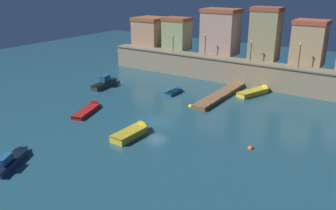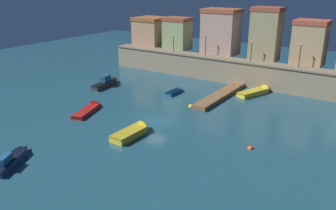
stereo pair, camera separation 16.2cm
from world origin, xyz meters
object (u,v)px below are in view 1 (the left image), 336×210
at_px(mooring_buoy_1, 97,105).
at_px(mooring_buoy_2, 191,107).
at_px(quay_lamp_0, 173,40).
at_px(quay_lamp_2, 251,48).
at_px(quay_lamp_1, 205,42).
at_px(moored_boat_3, 257,91).
at_px(moored_boat_4, 135,131).
at_px(mooring_buoy_0, 251,149).
at_px(moored_boat_6, 106,82).
at_px(moored_boat_1, 176,91).
at_px(quay_lamp_3, 300,52).
at_px(moored_boat_5, 13,158).
at_px(moored_boat_2, 90,109).

distance_m(mooring_buoy_1, mooring_buoy_2, 13.76).
xyz_separation_m(quay_lamp_0, quay_lamp_2, (15.53, -0.00, 0.17)).
bearing_deg(mooring_buoy_2, quay_lamp_0, 130.30).
bearing_deg(quay_lamp_1, moored_boat_3, -17.93).
height_order(quay_lamp_1, moored_boat_4, quay_lamp_1).
xyz_separation_m(mooring_buoy_0, mooring_buoy_1, (-23.91, 0.96, 0.00)).
relative_size(quay_lamp_0, moored_boat_4, 0.53).
xyz_separation_m(quay_lamp_0, moored_boat_6, (-4.68, -13.88, -5.72)).
bearing_deg(mooring_buoy_2, quay_lamp_2, 79.17).
bearing_deg(quay_lamp_0, moored_boat_1, -54.98).
height_order(quay_lamp_3, mooring_buoy_2, quay_lamp_3).
xyz_separation_m(quay_lamp_0, moored_boat_4, (11.99, -26.85, -5.90)).
height_order(quay_lamp_0, quay_lamp_3, quay_lamp_3).
distance_m(quay_lamp_1, moored_boat_4, 28.05).
xyz_separation_m(mooring_buoy_1, mooring_buoy_2, (11.90, 6.90, 0.00)).
bearing_deg(mooring_buoy_2, mooring_buoy_0, -33.18).
xyz_separation_m(quay_lamp_1, moored_boat_5, (-0.84, -38.77, -6.30)).
relative_size(moored_boat_3, mooring_buoy_1, 10.32).
distance_m(moored_boat_4, mooring_buoy_0, 13.33).
distance_m(quay_lamp_0, moored_boat_5, 39.68).
bearing_deg(moored_boat_1, moored_boat_3, -57.40).
bearing_deg(mooring_buoy_1, mooring_buoy_0, -2.29).
distance_m(moored_boat_1, moored_boat_2, 14.66).
xyz_separation_m(quay_lamp_0, mooring_buoy_0, (24.68, -22.79, -6.33)).
xyz_separation_m(quay_lamp_0, moored_boat_3, (18.49, -3.75, -5.94)).
bearing_deg(moored_boat_6, moored_boat_3, -75.24).
bearing_deg(moored_boat_6, moored_boat_5, -165.50).
distance_m(quay_lamp_2, moored_boat_5, 40.37).
xyz_separation_m(quay_lamp_2, mooring_buoy_1, (-14.76, -21.84, -6.50)).
bearing_deg(moored_boat_1, quay_lamp_3, -55.48).
relative_size(moored_boat_1, moored_boat_4, 0.71).
distance_m(quay_lamp_0, mooring_buoy_1, 22.75).
height_order(moored_boat_4, mooring_buoy_2, moored_boat_4).
bearing_deg(moored_boat_2, mooring_buoy_2, -68.38).
xyz_separation_m(quay_lamp_2, mooring_buoy_0, (9.15, -22.79, -6.50)).
height_order(quay_lamp_2, mooring_buoy_1, quay_lamp_2).
bearing_deg(mooring_buoy_1, moored_boat_6, 124.42).
distance_m(moored_boat_3, moored_boat_4, 24.00).
bearing_deg(moored_boat_4, mooring_buoy_1, 67.35).
xyz_separation_m(quay_lamp_2, moored_boat_2, (-13.79, -24.05, -6.23)).
height_order(moored_boat_4, moored_boat_6, moored_boat_6).
relative_size(moored_boat_1, moored_boat_5, 0.70).
distance_m(moored_boat_4, moored_boat_5, 13.31).
distance_m(moored_boat_5, mooring_buoy_1, 17.75).
xyz_separation_m(quay_lamp_0, mooring_buoy_2, (12.67, -14.94, -6.33)).
xyz_separation_m(quay_lamp_1, mooring_buoy_2, (5.77, -14.94, -6.74)).
xyz_separation_m(moored_boat_3, moored_boat_6, (-23.17, -10.13, 0.21)).
bearing_deg(moored_boat_3, quay_lamp_3, -32.29).
height_order(moored_boat_1, moored_boat_2, moored_boat_2).
relative_size(quay_lamp_1, moored_boat_3, 0.54).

